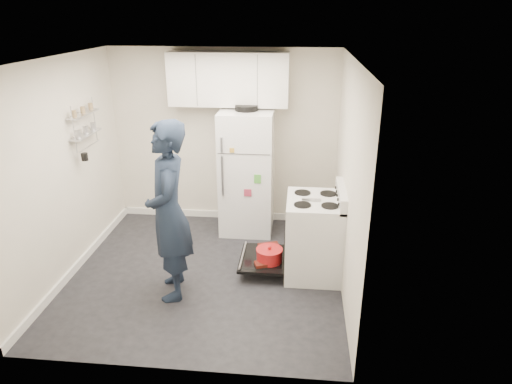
# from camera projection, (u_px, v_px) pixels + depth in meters

# --- Properties ---
(room) EXTENTS (3.21, 3.21, 2.51)m
(room) POSITION_uv_depth(u_px,v_px,m) (200.00, 178.00, 5.10)
(room) COLOR black
(room) RESTS_ON ground
(electric_range) EXTENTS (0.66, 0.76, 1.10)m
(electric_range) POSITION_uv_depth(u_px,v_px,m) (313.00, 237.00, 5.37)
(electric_range) COLOR silver
(electric_range) RESTS_ON ground
(open_oven_door) EXTENTS (0.55, 0.72, 0.24)m
(open_oven_door) POSITION_uv_depth(u_px,v_px,m) (266.00, 256.00, 5.49)
(open_oven_door) COLOR black
(open_oven_door) RESTS_ON ground
(refrigerator) EXTENTS (0.72, 0.74, 1.79)m
(refrigerator) POSITION_uv_depth(u_px,v_px,m) (247.00, 172.00, 6.32)
(refrigerator) COLOR white
(refrigerator) RESTS_ON ground
(upper_cabinets) EXTENTS (1.60, 0.33, 0.70)m
(upper_cabinets) POSITION_uv_depth(u_px,v_px,m) (229.00, 79.00, 6.05)
(upper_cabinets) COLOR silver
(upper_cabinets) RESTS_ON room
(wall_shelf_rack) EXTENTS (0.14, 0.60, 0.61)m
(wall_shelf_rack) POSITION_uv_depth(u_px,v_px,m) (84.00, 124.00, 5.48)
(wall_shelf_rack) COLOR #B2B2B7
(wall_shelf_rack) RESTS_ON room
(person) EXTENTS (0.64, 0.81, 1.96)m
(person) POSITION_uv_depth(u_px,v_px,m) (169.00, 212.00, 4.79)
(person) COLOR #162032
(person) RESTS_ON ground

